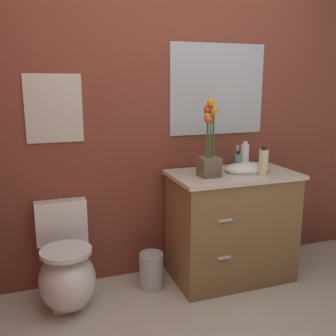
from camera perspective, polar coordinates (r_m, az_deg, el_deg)
name	(u,v)px	position (r m, az deg, el deg)	size (l,w,h in m)	color
wall_back	(195,115)	(3.10, 3.96, 7.70)	(4.75, 0.05, 2.50)	brown
toilet	(66,271)	(2.84, -14.65, -14.39)	(0.38, 0.59, 0.69)	white
vanity_cabinet	(232,224)	(3.07, 9.30, -8.12)	(0.94, 0.56, 1.02)	brown
flower_vase	(209,148)	(2.77, 6.09, 2.90)	(0.14, 0.14, 0.56)	brown
soap_bottle	(263,162)	(2.89, 13.81, 0.84)	(0.07, 0.07, 0.21)	beige
lotion_bottle	(238,162)	(3.01, 10.21, 0.89)	(0.05, 0.05, 0.15)	teal
hand_wash_bottle	(245,156)	(3.10, 11.18, 1.73)	(0.06, 0.06, 0.21)	white
trash_bin	(151,270)	(3.00, -2.45, -14.72)	(0.18, 0.18, 0.27)	#B7B7BC
wall_poster	(54,109)	(2.81, -16.38, 8.36)	(0.39, 0.01, 0.47)	beige
wall_mirror	(218,89)	(3.14, 7.30, 11.35)	(0.80, 0.01, 0.70)	#B2BCC6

